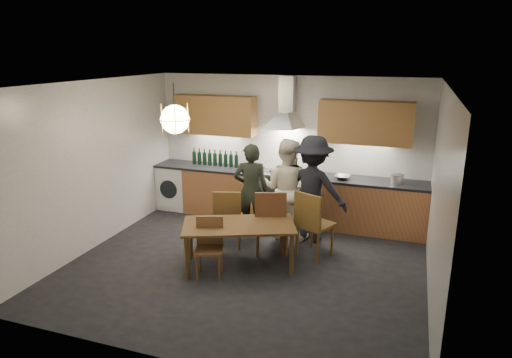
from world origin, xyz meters
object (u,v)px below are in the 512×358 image
(chair_back_left, at_px, (228,215))
(person_left, at_px, (251,190))
(person_mid, at_px, (286,189))
(mixing_bowl, at_px, (342,177))
(wine_bottles, at_px, (215,158))
(dining_table, at_px, (239,229))
(chair_front, at_px, (209,243))
(person_right, at_px, (313,189))
(stock_pot, at_px, (397,179))

(chair_back_left, distance_m, person_left, 0.66)
(person_mid, bearing_deg, mixing_bowl, -135.84)
(chair_back_left, relative_size, wine_bottles, 1.01)
(wine_bottles, bearing_deg, dining_table, -58.37)
(chair_back_left, xyz_separation_m, person_mid, (0.74, 0.74, 0.29))
(person_left, xyz_separation_m, mixing_bowl, (1.38, 0.80, 0.14))
(chair_back_left, relative_size, person_left, 0.60)
(chair_front, height_order, person_mid, person_mid)
(person_mid, bearing_deg, chair_front, 74.09)
(chair_front, bearing_deg, person_right, 38.65)
(person_left, height_order, person_right, person_right)
(chair_back_left, xyz_separation_m, chair_front, (0.11, -0.92, -0.07))
(chair_front, relative_size, stock_pot, 4.08)
(person_left, distance_m, wine_bottles, 1.45)
(stock_pot, bearing_deg, person_right, -151.11)
(dining_table, relative_size, chair_front, 2.12)
(chair_back_left, relative_size, chair_front, 1.16)
(person_left, height_order, wine_bottles, person_left)
(dining_table, height_order, stock_pot, stock_pot)
(dining_table, relative_size, person_right, 1.00)
(chair_front, distance_m, mixing_bowl, 2.77)
(chair_back_left, distance_m, wine_bottles, 1.85)
(person_left, distance_m, stock_pot, 2.42)
(person_right, height_order, mixing_bowl, person_right)
(person_mid, relative_size, wine_bottles, 1.76)
(person_right, height_order, wine_bottles, person_right)
(chair_front, height_order, wine_bottles, wine_bottles)
(dining_table, relative_size, person_left, 1.11)
(mixing_bowl, height_order, wine_bottles, wine_bottles)
(chair_back_left, bearing_deg, chair_front, 79.64)
(dining_table, bearing_deg, stock_pot, 22.10)
(mixing_bowl, height_order, stock_pot, stock_pot)
(dining_table, xyz_separation_m, chair_front, (-0.31, -0.34, -0.11))
(chair_back_left, relative_size, mixing_bowl, 3.57)
(chair_back_left, distance_m, person_right, 1.42)
(chair_back_left, bearing_deg, stock_pot, -166.60)
(chair_front, height_order, person_left, person_left)
(person_mid, distance_m, person_right, 0.44)
(person_right, relative_size, stock_pot, 8.62)
(dining_table, xyz_separation_m, person_left, (-0.24, 1.18, 0.21))
(person_mid, xyz_separation_m, mixing_bowl, (0.81, 0.66, 0.10))
(dining_table, xyz_separation_m, stock_pot, (2.03, 2.02, 0.39))
(stock_pot, bearing_deg, chair_front, -134.77)
(person_mid, bearing_deg, stock_pot, -152.87)
(person_right, xyz_separation_m, wine_bottles, (-2.07, 0.80, 0.18))
(chair_front, relative_size, person_left, 0.52)
(person_left, xyz_separation_m, person_mid, (0.56, 0.14, 0.05))
(person_right, bearing_deg, person_mid, 5.55)
(chair_front, relative_size, mixing_bowl, 3.09)
(stock_pot, height_order, wine_bottles, wine_bottles)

